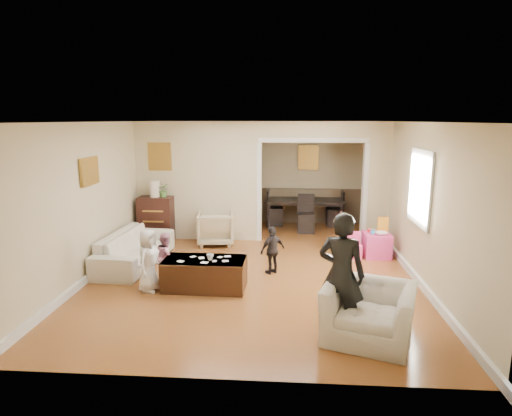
# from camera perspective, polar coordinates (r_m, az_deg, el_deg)

# --- Properties ---
(floor) EXTENTS (7.00, 7.00, 0.00)m
(floor) POSITION_cam_1_polar(r_m,az_deg,el_deg) (7.91, -0.10, -7.77)
(floor) COLOR #A75B2B
(floor) RESTS_ON ground
(partition_left) EXTENTS (2.75, 0.18, 2.60)m
(partition_left) POSITION_cam_1_polar(r_m,az_deg,el_deg) (9.53, -7.62, 3.54)
(partition_left) COLOR beige
(partition_left) RESTS_ON ground
(partition_right) EXTENTS (0.55, 0.18, 2.60)m
(partition_right) POSITION_cam_1_polar(r_m,az_deg,el_deg) (9.53, 15.73, 3.21)
(partition_right) COLOR beige
(partition_right) RESTS_ON ground
(partition_header) EXTENTS (2.22, 0.18, 0.35)m
(partition_header) POSITION_cam_1_polar(r_m,az_deg,el_deg) (9.26, 7.63, 10.30)
(partition_header) COLOR beige
(partition_header) RESTS_ON partition_right
(window_pane) EXTENTS (0.03, 0.95, 1.10)m
(window_pane) POSITION_cam_1_polar(r_m,az_deg,el_deg) (7.45, 21.11, 2.53)
(window_pane) COLOR white
(window_pane) RESTS_ON ground
(framed_art_partition) EXTENTS (0.45, 0.03, 0.55)m
(framed_art_partition) POSITION_cam_1_polar(r_m,az_deg,el_deg) (9.57, -12.71, 6.71)
(framed_art_partition) COLOR brown
(framed_art_partition) RESTS_ON partition_left
(framed_art_sofa_wall) EXTENTS (0.03, 0.55, 0.40)m
(framed_art_sofa_wall) POSITION_cam_1_polar(r_m,az_deg,el_deg) (7.61, -21.32, 4.60)
(framed_art_sofa_wall) COLOR brown
(framed_art_alcove) EXTENTS (0.45, 0.03, 0.55)m
(framed_art_alcove) POSITION_cam_1_polar(r_m,az_deg,el_deg) (10.93, 7.00, 6.71)
(framed_art_alcove) COLOR brown
(sofa) EXTENTS (0.96, 2.12, 0.60)m
(sofa) POSITION_cam_1_polar(r_m,az_deg,el_deg) (8.25, -15.80, -5.18)
(sofa) COLOR beige
(sofa) RESTS_ON ground
(armchair_back) EXTENTS (0.84, 0.86, 0.70)m
(armchair_back) POSITION_cam_1_polar(r_m,az_deg,el_deg) (9.23, -5.40, -2.69)
(armchair_back) COLOR tan
(armchair_back) RESTS_ON ground
(armchair_front) EXTENTS (1.30, 1.21, 0.68)m
(armchair_front) POSITION_cam_1_polar(r_m,az_deg,el_deg) (5.51, 14.76, -13.33)
(armchair_front) COLOR beige
(armchair_front) RESTS_ON ground
(dresser) EXTENTS (0.72, 0.41, 1.00)m
(dresser) POSITION_cam_1_polar(r_m,az_deg,el_deg) (9.60, -13.17, -1.48)
(dresser) COLOR black
(dresser) RESTS_ON ground
(table_lamp) EXTENTS (0.22, 0.22, 0.36)m
(table_lamp) POSITION_cam_1_polar(r_m,az_deg,el_deg) (9.47, -13.36, 2.52)
(table_lamp) COLOR beige
(table_lamp) RESTS_ON dresser
(potted_plant) EXTENTS (0.27, 0.24, 0.30)m
(potted_plant) POSITION_cam_1_polar(r_m,az_deg,el_deg) (9.41, -12.18, 2.35)
(potted_plant) COLOR #497B36
(potted_plant) RESTS_ON dresser
(coffee_table) EXTENTS (1.30, 0.68, 0.48)m
(coffee_table) POSITION_cam_1_polar(r_m,az_deg,el_deg) (6.90, -6.84, -8.69)
(coffee_table) COLOR #371F11
(coffee_table) RESTS_ON ground
(coffee_cup) EXTENTS (0.11, 0.11, 0.10)m
(coffee_cup) POSITION_cam_1_polar(r_m,az_deg,el_deg) (6.74, -6.14, -6.56)
(coffee_cup) COLOR silver
(coffee_cup) RESTS_ON coffee_table
(play_table) EXTENTS (0.51, 0.51, 0.48)m
(play_table) POSITION_cam_1_polar(r_m,az_deg,el_deg) (8.69, 15.78, -4.77)
(play_table) COLOR #DF3A8C
(play_table) RESTS_ON ground
(cereal_box) EXTENTS (0.20, 0.08, 0.30)m
(cereal_box) POSITION_cam_1_polar(r_m,az_deg,el_deg) (8.71, 16.57, -2.13)
(cereal_box) COLOR yellow
(cereal_box) RESTS_ON play_table
(cyan_cup) EXTENTS (0.08, 0.08, 0.08)m
(cyan_cup) POSITION_cam_1_polar(r_m,az_deg,el_deg) (8.55, 15.30, -3.08)
(cyan_cup) COLOR #2AB0D5
(cyan_cup) RESTS_ON play_table
(toy_block) EXTENTS (0.10, 0.09, 0.05)m
(toy_block) POSITION_cam_1_polar(r_m,az_deg,el_deg) (8.71, 14.95, -2.89)
(toy_block) COLOR red
(toy_block) RESTS_ON play_table
(play_bowl) EXTENTS (0.24, 0.24, 0.06)m
(play_bowl) POSITION_cam_1_polar(r_m,az_deg,el_deg) (8.52, 16.37, -3.28)
(play_bowl) COLOR white
(play_bowl) RESTS_ON play_table
(dining_table) EXTENTS (2.02, 1.21, 0.69)m
(dining_table) POSITION_cam_1_polar(r_m,az_deg,el_deg) (10.84, 6.53, -0.58)
(dining_table) COLOR black
(dining_table) RESTS_ON ground
(adult_person) EXTENTS (0.66, 0.54, 1.57)m
(adult_person) POSITION_cam_1_polar(r_m,az_deg,el_deg) (5.38, 11.30, -8.69)
(adult_person) COLOR black
(adult_person) RESTS_ON ground
(child_kneel_a) EXTENTS (0.41, 0.54, 0.99)m
(child_kneel_a) POSITION_cam_1_polar(r_m,az_deg,el_deg) (6.89, -14.14, -6.78)
(child_kneel_a) COLOR white
(child_kneel_a) RESTS_ON ground
(child_kneel_b) EXTENTS (0.42, 0.47, 0.81)m
(child_kneel_b) POSITION_cam_1_polar(r_m,az_deg,el_deg) (7.28, -11.88, -6.39)
(child_kneel_b) COLOR #C87D95
(child_kneel_b) RESTS_ON ground
(child_toddler) EXTENTS (0.51, 0.47, 0.84)m
(child_toddler) POSITION_cam_1_polar(r_m,az_deg,el_deg) (7.44, 2.22, -5.63)
(child_toddler) COLOR black
(child_toddler) RESTS_ON ground
(craft_papers) EXTENTS (0.81, 0.44, 0.00)m
(craft_papers) POSITION_cam_1_polar(r_m,az_deg,el_deg) (6.80, -6.49, -6.82)
(craft_papers) COLOR white
(craft_papers) RESTS_ON coffee_table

